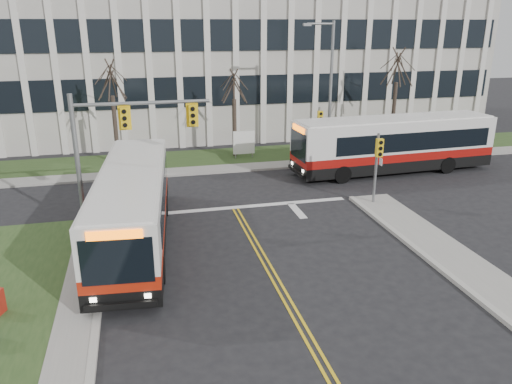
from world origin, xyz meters
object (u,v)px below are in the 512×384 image
(streetlight, at_px, (328,84))
(bus_cross, at_px, (393,146))
(bus_main, at_px, (134,208))
(directory_sign, at_px, (244,143))

(streetlight, distance_m, bus_cross, 6.04)
(streetlight, xyz_separation_m, bus_main, (-13.03, -11.21, -3.60))
(bus_cross, bearing_deg, bus_main, -68.56)
(bus_cross, bearing_deg, streetlight, -145.61)
(streetlight, relative_size, bus_main, 0.77)
(directory_sign, relative_size, bus_main, 0.17)
(directory_sign, relative_size, bus_cross, 0.16)
(bus_main, bearing_deg, bus_cross, 29.23)
(directory_sign, distance_m, bus_cross, 10.01)
(bus_main, distance_m, bus_cross, 17.61)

